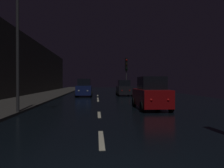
{
  "coord_description": "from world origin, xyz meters",
  "views": [
    {
      "loc": [
        -0.14,
        -3.61,
        1.73
      ],
      "look_at": [
        1.23,
        15.79,
        1.55
      ],
      "focal_mm": 35.36,
      "sensor_mm": 36.0,
      "label": 1
    }
  ],
  "objects_px": {
    "streetlamp_overhead": "(27,27)",
    "car_approaching_headlights": "(84,88)",
    "car_parked_right_far": "(124,89)",
    "traffic_light_far_right": "(126,68)",
    "car_parked_right_near": "(151,94)"
  },
  "relations": [
    {
      "from": "traffic_light_far_right",
      "to": "streetlamp_overhead",
      "type": "xyz_separation_m",
      "value": [
        -7.99,
        -19.28,
        0.85
      ]
    },
    {
      "from": "streetlamp_overhead",
      "to": "car_parked_right_far",
      "type": "xyz_separation_m",
      "value": [
        7.18,
        15.74,
        -3.74
      ]
    },
    {
      "from": "car_approaching_headlights",
      "to": "car_parked_right_near",
      "type": "relative_size",
      "value": 1.02
    },
    {
      "from": "traffic_light_far_right",
      "to": "car_parked_right_far",
      "type": "xyz_separation_m",
      "value": [
        -0.8,
        -3.54,
        -2.89
      ]
    },
    {
      "from": "streetlamp_overhead",
      "to": "car_approaching_headlights",
      "type": "bearing_deg",
      "value": 81.33
    },
    {
      "from": "car_parked_right_far",
      "to": "car_parked_right_near",
      "type": "distance_m",
      "value": 13.95
    },
    {
      "from": "car_approaching_headlights",
      "to": "car_parked_right_far",
      "type": "distance_m",
      "value": 5.07
    },
    {
      "from": "car_parked_right_far",
      "to": "car_approaching_headlights",
      "type": "bearing_deg",
      "value": 102.38
    },
    {
      "from": "streetlamp_overhead",
      "to": "car_approaching_headlights",
      "type": "distance_m",
      "value": 15.27
    },
    {
      "from": "traffic_light_far_right",
      "to": "car_parked_right_near",
      "type": "relative_size",
      "value": 1.26
    },
    {
      "from": "traffic_light_far_right",
      "to": "car_approaching_headlights",
      "type": "distance_m",
      "value": 7.9
    },
    {
      "from": "streetlamp_overhead",
      "to": "car_approaching_headlights",
      "type": "height_order",
      "value": "streetlamp_overhead"
    },
    {
      "from": "streetlamp_overhead",
      "to": "car_parked_right_near",
      "type": "height_order",
      "value": "streetlamp_overhead"
    },
    {
      "from": "traffic_light_far_right",
      "to": "streetlamp_overhead",
      "type": "bearing_deg",
      "value": -27.15
    },
    {
      "from": "car_parked_right_far",
      "to": "car_parked_right_near",
      "type": "bearing_deg",
      "value": -180.0
    }
  ]
}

